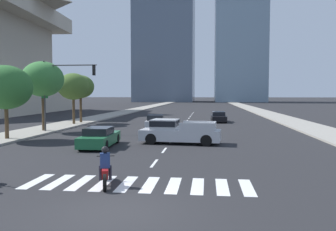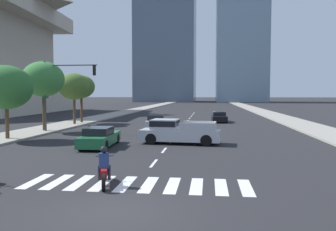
% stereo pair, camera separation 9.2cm
% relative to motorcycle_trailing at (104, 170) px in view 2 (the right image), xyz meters
% --- Properties ---
extents(ground_plane, '(800.00, 800.00, 0.00)m').
position_rel_motorcycle_trailing_xyz_m(ground_plane, '(1.19, -2.79, -0.58)').
color(ground_plane, '#232326').
extents(sidewalk_east, '(4.00, 260.00, 0.15)m').
position_rel_motorcycle_trailing_xyz_m(sidewalk_east, '(14.10, 27.21, -0.51)').
color(sidewalk_east, gray).
rests_on(sidewalk_east, ground).
extents(sidewalk_west, '(4.00, 260.00, 0.15)m').
position_rel_motorcycle_trailing_xyz_m(sidewalk_west, '(-11.73, 27.21, -0.51)').
color(sidewalk_west, gray).
rests_on(sidewalk_west, ground).
extents(crosswalk_near, '(8.55, 2.35, 0.01)m').
position_rel_motorcycle_trailing_xyz_m(crosswalk_near, '(1.19, 0.29, -0.58)').
color(crosswalk_near, silver).
rests_on(crosswalk_near, ground).
extents(lane_divider_center, '(0.14, 50.00, 0.01)m').
position_rel_motorcycle_trailing_xyz_m(lane_divider_center, '(1.19, 28.29, -0.58)').
color(lane_divider_center, silver).
rests_on(lane_divider_center, ground).
extents(motorcycle_trailing, '(0.90, 2.16, 1.49)m').
position_rel_motorcycle_trailing_xyz_m(motorcycle_trailing, '(0.00, 0.00, 0.00)').
color(motorcycle_trailing, black).
rests_on(motorcycle_trailing, ground).
extents(pickup_truck, '(5.64, 2.42, 1.67)m').
position_rel_motorcycle_trailing_xyz_m(pickup_truck, '(1.67, 11.27, 0.23)').
color(pickup_truck, '#B7BABF').
rests_on(pickup_truck, ground).
extents(sedan_green_0, '(1.94, 4.80, 1.28)m').
position_rel_motorcycle_trailing_xyz_m(sedan_green_0, '(-3.17, 9.24, 0.01)').
color(sedan_green_0, '#1E6038').
rests_on(sedan_green_0, ground).
extents(sedan_silver_1, '(2.11, 4.73, 1.30)m').
position_rel_motorcycle_trailing_xyz_m(sedan_silver_1, '(-1.50, 22.68, 0.01)').
color(sedan_silver_1, '#B7BABF').
rests_on(sedan_silver_1, ground).
extents(sedan_black_2, '(1.87, 4.77, 1.26)m').
position_rel_motorcycle_trailing_xyz_m(sedan_black_2, '(5.17, 30.48, 0.00)').
color(sedan_black_2, black).
rests_on(sedan_black_2, ground).
extents(traffic_signal_far, '(5.08, 0.28, 6.19)m').
position_rel_motorcycle_trailing_xyz_m(traffic_signal_far, '(-8.78, 16.69, 3.83)').
color(traffic_signal_far, '#333335').
rests_on(traffic_signal_far, sidewalk_west).
extents(street_tree_nearest, '(3.80, 3.80, 5.39)m').
position_rel_motorcycle_trailing_xyz_m(street_tree_nearest, '(-10.93, 11.44, 3.33)').
color(street_tree_nearest, '#4C3823').
rests_on(street_tree_nearest, sidewalk_west).
extents(street_tree_second, '(3.73, 3.73, 6.21)m').
position_rel_motorcycle_trailing_xyz_m(street_tree_second, '(-10.93, 17.19, 4.17)').
color(street_tree_second, '#4C3823').
rests_on(street_tree_second, sidewalk_west).
extents(street_tree_third, '(3.45, 3.45, 5.59)m').
position_rel_motorcycle_trailing_xyz_m(street_tree_third, '(-10.93, 24.29, 3.67)').
color(street_tree_third, '#4C3823').
rests_on(street_tree_third, sidewalk_west).
extents(street_tree_fourth, '(3.15, 3.15, 5.49)m').
position_rel_motorcycle_trailing_xyz_m(street_tree_fourth, '(-10.93, 26.46, 3.69)').
color(street_tree_fourth, '#4C3823').
rests_on(street_tree_fourth, sidewalk_west).
extents(office_tower_left_skyline, '(26.95, 27.38, 74.47)m').
position_rel_motorcycle_trailing_xyz_m(office_tower_left_skyline, '(-16.13, 150.39, 36.13)').
color(office_tower_left_skyline, slate).
rests_on(office_tower_left_skyline, ground).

